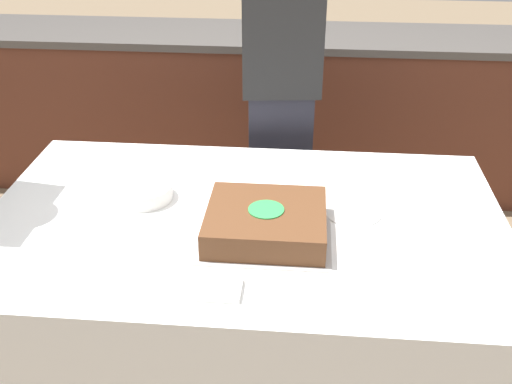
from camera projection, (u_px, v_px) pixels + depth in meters
ground_plane at (246, 371)px, 2.37m from camera, size 14.00×14.00×0.00m
back_counter at (273, 110)px, 3.54m from camera, size 4.40×0.58×0.92m
dining_table at (245, 300)px, 2.20m from camera, size 1.76×1.08×0.72m
cake at (266, 222)px, 1.91m from camera, size 0.42×0.38×0.10m
plate_stack at (144, 192)px, 2.11m from camera, size 0.20×0.20×0.05m
side_plate_near_cake at (278, 186)px, 2.20m from camera, size 0.20×0.20×0.00m
side_plate_right_edge at (353, 212)px, 2.04m from camera, size 0.20×0.20×0.00m
utensil_pile at (219, 288)px, 1.67m from camera, size 0.13×0.10×0.02m
person_cutting_cake at (281, 89)px, 2.58m from camera, size 0.35×0.23×1.71m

